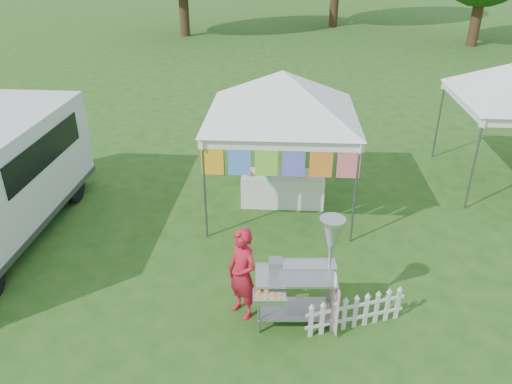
{
  "coord_description": "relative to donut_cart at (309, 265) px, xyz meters",
  "views": [
    {
      "loc": [
        0.08,
        -6.29,
        5.37
      ],
      "look_at": [
        -0.43,
        1.95,
        1.1
      ],
      "focal_mm": 35.0,
      "sensor_mm": 36.0,
      "label": 1
    }
  ],
  "objects": [
    {
      "name": "donut_cart",
      "position": [
        0.0,
        0.0,
        0.0
      ],
      "size": [
        1.31,
        0.97,
        1.83
      ],
      "rotation": [
        0.0,
        0.0,
        0.06
      ],
      "color": "gray",
      "rests_on": "ground"
    },
    {
      "name": "picket_fence",
      "position": [
        0.73,
        -0.07,
        -0.79
      ],
      "size": [
        1.53,
        0.57,
        0.56
      ],
      "rotation": [
        0.0,
        0.0,
        0.34
      ],
      "color": "silver",
      "rests_on": "ground"
    },
    {
      "name": "ground",
      "position": [
        -0.49,
        0.28,
        -1.08
      ],
      "size": [
        120.0,
        120.0,
        0.0
      ],
      "primitive_type": "plane",
      "color": "#224B15",
      "rests_on": "ground"
    },
    {
      "name": "canopy_main",
      "position": [
        -0.49,
        3.78,
        1.91
      ],
      "size": [
        4.24,
        4.24,
        3.45
      ],
      "color": "#59595E",
      "rests_on": "ground"
    },
    {
      "name": "display_table",
      "position": [
        -0.43,
        3.88,
        -0.73
      ],
      "size": [
        1.8,
        0.7,
        0.7
      ],
      "primitive_type": "cube",
      "color": "white",
      "rests_on": "ground"
    },
    {
      "name": "vendor",
      "position": [
        -1.0,
        0.15,
        -0.31
      ],
      "size": [
        0.66,
        0.65,
        1.54
      ],
      "primitive_type": "imported",
      "rotation": [
        0.0,
        0.0,
        -0.77
      ],
      "color": "#B11526",
      "rests_on": "ground"
    }
  ]
}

